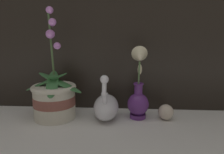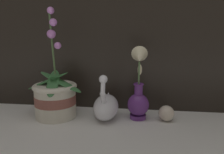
{
  "view_description": "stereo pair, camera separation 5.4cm",
  "coord_description": "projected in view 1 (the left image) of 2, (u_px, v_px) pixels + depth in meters",
  "views": [
    {
      "loc": [
        0.08,
        -0.77,
        0.37
      ],
      "look_at": [
        0.02,
        0.12,
        0.18
      ],
      "focal_mm": 35.0,
      "sensor_mm": 36.0,
      "label": 1
    },
    {
      "loc": [
        0.13,
        -0.77,
        0.37
      ],
      "look_at": [
        0.02,
        0.12,
        0.18
      ],
      "focal_mm": 35.0,
      "sensor_mm": 36.0,
      "label": 2
    }
  ],
  "objects": [
    {
      "name": "ground_plane",
      "position": [
        104.0,
        130.0,
        0.83
      ],
      "size": [
        2.8,
        2.8,
        0.0
      ],
      "primitive_type": "plane",
      "color": "silver"
    },
    {
      "name": "orchid_potted_plant",
      "position": [
        54.0,
        97.0,
        0.94
      ],
      "size": [
        0.26,
        0.22,
        0.47
      ],
      "color": "beige",
      "rests_on": "ground_plane"
    },
    {
      "name": "swan_figurine",
      "position": [
        106.0,
        106.0,
        0.93
      ],
      "size": [
        0.11,
        0.19,
        0.2
      ],
      "color": "white",
      "rests_on": "ground_plane"
    },
    {
      "name": "blue_vase",
      "position": [
        138.0,
        93.0,
        0.92
      ],
      "size": [
        0.09,
        0.13,
        0.31
      ],
      "color": "#602D7F",
      "rests_on": "ground_plane"
    },
    {
      "name": "glass_sphere",
      "position": [
        166.0,
        112.0,
        0.93
      ],
      "size": [
        0.07,
        0.07,
        0.07
      ],
      "color": "beige",
      "rests_on": "ground_plane"
    }
  ]
}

